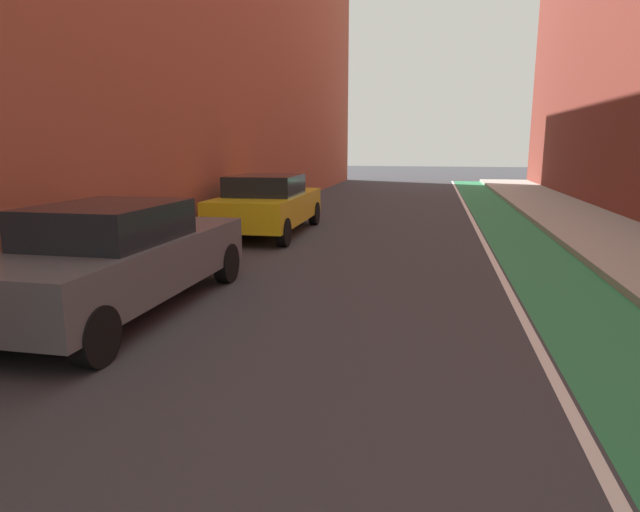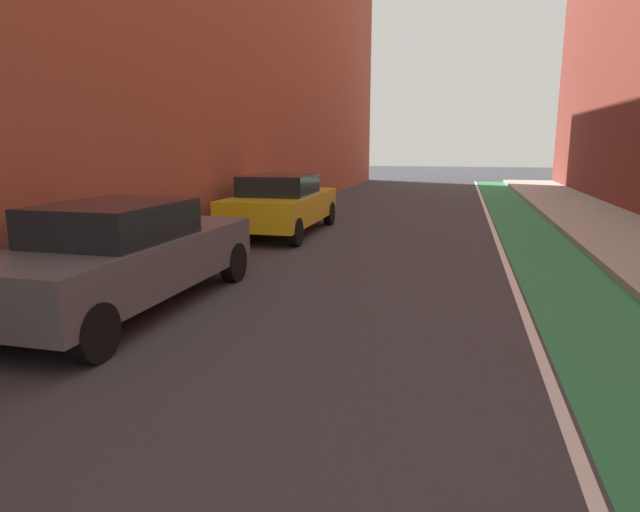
# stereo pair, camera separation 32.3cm
# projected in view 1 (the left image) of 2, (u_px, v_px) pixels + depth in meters

# --- Properties ---
(ground_plane) EXTENTS (95.33, 95.33, 0.00)m
(ground_plane) POSITION_uv_depth(u_px,v_px,m) (380.00, 245.00, 12.74)
(ground_plane) COLOR #38383D
(bike_lane_paint) EXTENTS (1.60, 43.33, 0.00)m
(bike_lane_paint) POSITION_uv_depth(u_px,v_px,m) (516.00, 236.00, 14.02)
(bike_lane_paint) COLOR #2D8451
(bike_lane_paint) RESTS_ON ground
(lane_divider_stripe) EXTENTS (0.12, 43.33, 0.00)m
(lane_divider_stripe) POSITION_uv_depth(u_px,v_px,m) (480.00, 234.00, 14.19)
(lane_divider_stripe) COLOR white
(lane_divider_stripe) RESTS_ON ground
(sidewalk_right) EXTENTS (2.82, 43.33, 0.14)m
(sidewalk_right) POSITION_uv_depth(u_px,v_px,m) (610.00, 236.00, 13.57)
(sidewalk_right) COLOR #A8A59E
(sidewalk_right) RESTS_ON ground
(parked_sedan_gray) EXTENTS (1.86, 4.78, 1.53)m
(parked_sedan_gray) POSITION_uv_depth(u_px,v_px,m) (119.00, 257.00, 7.48)
(parked_sedan_gray) COLOR #595B60
(parked_sedan_gray) RESTS_ON ground
(parked_sedan_yellow_cab) EXTENTS (2.01, 4.69, 1.53)m
(parked_sedan_yellow_cab) POSITION_uv_depth(u_px,v_px,m) (268.00, 204.00, 14.19)
(parked_sedan_yellow_cab) COLOR yellow
(parked_sedan_yellow_cab) RESTS_ON ground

